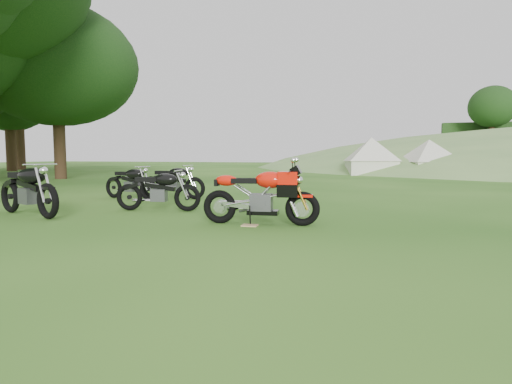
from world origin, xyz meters
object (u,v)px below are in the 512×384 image
(vintage_moto_a, at_px, (28,188))
(vintage_moto_c, at_px, (173,181))
(tent_mid, at_px, (429,156))
(vintage_moto_b, at_px, (158,189))
(vintage_moto_d, at_px, (130,182))
(tent_left, at_px, (371,155))
(sport_motorcycle, at_px, (260,191))
(plywood_board, at_px, (250,225))

(vintage_moto_a, bearing_deg, vintage_moto_c, 93.22)
(vintage_moto_c, height_order, tent_mid, tent_mid)
(vintage_moto_b, xyz_separation_m, vintage_moto_d, (-1.96, 1.87, 0.01))
(tent_left, bearing_deg, sport_motorcycle, -106.37)
(vintage_moto_c, height_order, vintage_moto_d, vintage_moto_c)
(vintage_moto_d, distance_m, tent_left, 17.75)
(tent_mid, bearing_deg, tent_left, 156.26)
(vintage_moto_a, relative_size, vintage_moto_b, 1.17)
(sport_motorcycle, height_order, vintage_moto_b, sport_motorcycle)
(plywood_board, distance_m, vintage_moto_b, 2.78)
(vintage_moto_a, bearing_deg, plywood_board, 21.27)
(vintage_moto_c, height_order, tent_left, tent_left)
(vintage_moto_b, distance_m, tent_mid, 19.97)
(sport_motorcycle, bearing_deg, tent_left, 80.78)
(plywood_board, height_order, vintage_moto_a, vintage_moto_a)
(plywood_board, xyz_separation_m, vintage_moto_d, (-4.42, 3.07, 0.47))
(vintage_moto_d, xyz_separation_m, tent_mid, (8.48, 17.00, 0.66))
(sport_motorcycle, height_order, vintage_moto_d, sport_motorcycle)
(vintage_moto_d, bearing_deg, vintage_moto_b, -31.23)
(plywood_board, bearing_deg, tent_left, 87.61)
(vintage_moto_b, height_order, tent_mid, tent_mid)
(tent_left, bearing_deg, vintage_moto_d, -121.55)
(vintage_moto_c, xyz_separation_m, vintage_moto_d, (-0.98, -0.50, -0.01))
(vintage_moto_a, relative_size, tent_mid, 0.79)
(vintage_moto_a, distance_m, vintage_moto_b, 2.47)
(plywood_board, relative_size, vintage_moto_c, 0.14)
(sport_motorcycle, distance_m, vintage_moto_d, 5.37)
(tent_left, distance_m, tent_mid, 3.23)
(plywood_board, relative_size, tent_mid, 0.10)
(sport_motorcycle, height_order, tent_mid, tent_mid)
(plywood_board, bearing_deg, tent_mid, 78.56)
(sport_motorcycle, relative_size, vintage_moto_d, 1.06)
(sport_motorcycle, relative_size, tent_left, 0.69)
(vintage_moto_b, relative_size, vintage_moto_d, 0.98)
(tent_left, bearing_deg, tent_mid, -13.24)
(plywood_board, bearing_deg, sport_motorcycle, 60.28)
(vintage_moto_d, distance_m, tent_mid, 19.01)
(vintage_moto_a, bearing_deg, vintage_moto_d, 107.59)
(vintage_moto_d, relative_size, tent_mid, 0.69)
(vintage_moto_b, bearing_deg, tent_left, 68.81)
(vintage_moto_b, bearing_deg, vintage_moto_a, -155.67)
(vintage_moto_a, bearing_deg, tent_left, 93.65)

